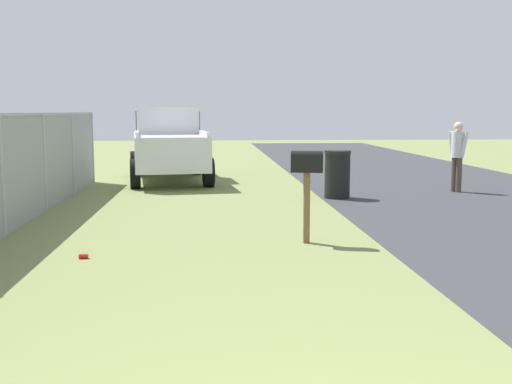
{
  "coord_description": "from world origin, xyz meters",
  "views": [
    {
      "loc": [
        -2.38,
        0.58,
        1.97
      ],
      "look_at": [
        5.37,
        0.01,
        0.96
      ],
      "focal_mm": 43.53,
      "sensor_mm": 36.0,
      "label": 1
    }
  ],
  "objects_px": {
    "mailbox": "(307,170)",
    "trash_bin": "(337,174)",
    "pedestrian": "(457,152)",
    "pickup_truck": "(168,142)"
  },
  "relations": [
    {
      "from": "mailbox",
      "to": "trash_bin",
      "type": "distance_m",
      "value": 5.0
    },
    {
      "from": "pickup_truck",
      "to": "pedestrian",
      "type": "distance_m",
      "value": 7.89
    },
    {
      "from": "trash_bin",
      "to": "pedestrian",
      "type": "relative_size",
      "value": 0.64
    },
    {
      "from": "pedestrian",
      "to": "mailbox",
      "type": "bearing_deg",
      "value": 21.71
    },
    {
      "from": "pickup_truck",
      "to": "trash_bin",
      "type": "bearing_deg",
      "value": -141.47
    },
    {
      "from": "mailbox",
      "to": "pedestrian",
      "type": "distance_m",
      "value": 7.25
    },
    {
      "from": "mailbox",
      "to": "trash_bin",
      "type": "height_order",
      "value": "mailbox"
    },
    {
      "from": "mailbox",
      "to": "pickup_truck",
      "type": "xyz_separation_m",
      "value": [
        8.77,
        2.65,
        -0.01
      ]
    },
    {
      "from": "mailbox",
      "to": "pickup_truck",
      "type": "relative_size",
      "value": 0.27
    },
    {
      "from": "pickup_truck",
      "to": "pedestrian",
      "type": "xyz_separation_m",
      "value": [
        -3.15,
        -7.23,
        -0.11
      ]
    }
  ]
}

